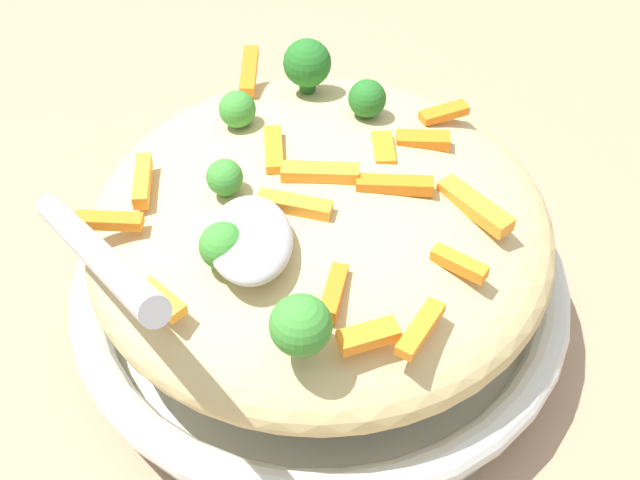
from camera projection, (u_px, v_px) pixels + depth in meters
ground_plane at (320, 320)px, 0.53m from camera, size 2.40×2.40×0.00m
serving_bowl at (320, 292)px, 0.51m from camera, size 0.28×0.28×0.05m
pasta_mound at (320, 229)px, 0.48m from camera, size 0.25×0.25×0.08m
carrot_piece_0 at (423, 141)px, 0.47m from camera, size 0.01×0.03×0.01m
carrot_piece_1 at (323, 175)px, 0.44m from camera, size 0.01×0.04×0.01m
carrot_piece_2 at (444, 113)px, 0.49m from camera, size 0.02×0.03×0.01m
carrot_piece_3 at (249, 71)px, 0.52m from camera, size 0.04×0.01×0.01m
carrot_piece_4 at (475, 206)px, 0.44m from camera, size 0.04×0.03×0.01m
carrot_piece_5 at (274, 151)px, 0.46m from camera, size 0.03×0.01×0.01m
carrot_piece_6 at (383, 149)px, 0.47m from camera, size 0.02×0.01×0.01m
carrot_piece_7 at (295, 205)px, 0.43m from camera, size 0.02×0.04×0.01m
carrot_piece_8 at (332, 293)px, 0.40m from camera, size 0.03×0.02×0.01m
carrot_piece_9 at (368, 336)px, 0.38m from camera, size 0.02×0.03×0.01m
carrot_piece_10 at (420, 329)px, 0.39m from camera, size 0.03×0.03×0.01m
carrot_piece_11 at (109, 221)px, 0.43m from camera, size 0.01×0.03×0.01m
carrot_piece_12 at (142, 181)px, 0.45m from camera, size 0.04×0.01×0.01m
carrot_piece_13 at (395, 185)px, 0.44m from camera, size 0.01×0.04×0.01m
carrot_piece_14 at (162, 300)px, 0.40m from camera, size 0.03×0.02×0.01m
carrot_piece_15 at (459, 264)px, 0.41m from camera, size 0.02×0.03×0.01m
broccoli_floret_0 at (223, 246)px, 0.41m from camera, size 0.02×0.02×0.03m
broccoli_floret_1 at (237, 110)px, 0.48m from camera, size 0.02×0.02×0.02m
broccoli_floret_2 at (225, 178)px, 0.44m from camera, size 0.02×0.02×0.02m
broccoli_floret_3 at (367, 99)px, 0.48m from camera, size 0.02×0.02×0.02m
broccoli_floret_4 at (303, 64)px, 0.50m from camera, size 0.03×0.03×0.03m
broccoli_floret_5 at (301, 326)px, 0.37m from camera, size 0.03×0.03×0.03m
serving_spoon at (198, 243)px, 0.39m from camera, size 0.14×0.12×0.08m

